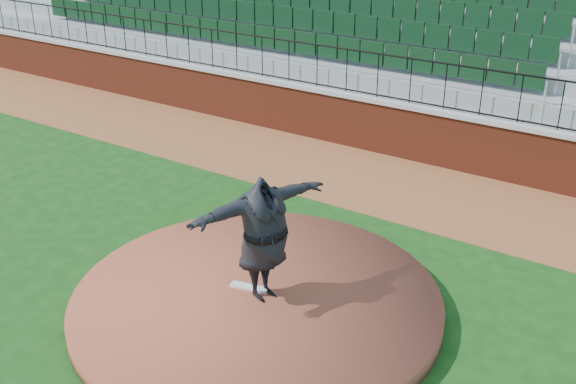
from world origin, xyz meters
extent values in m
plane|color=#144112|center=(0.00, 0.00, 0.00)|extent=(90.00, 90.00, 0.00)
cube|color=brown|center=(0.00, 5.40, 0.01)|extent=(34.00, 3.20, 0.01)
cube|color=maroon|center=(0.00, 7.00, 0.60)|extent=(34.00, 0.35, 1.20)
cube|color=#B7B7B7|center=(0.00, 7.00, 1.25)|extent=(34.00, 0.45, 0.10)
cube|color=maroon|center=(0.00, 12.52, 2.75)|extent=(34.00, 0.50, 5.50)
cylinder|color=brown|center=(0.37, 0.09, 0.12)|extent=(5.54, 5.54, 0.25)
cube|color=white|center=(0.19, 0.16, 0.27)|extent=(0.61, 0.29, 0.04)
imported|color=black|center=(0.50, 0.12, 1.21)|extent=(1.32, 2.45, 1.92)
camera|label=1|loc=(5.63, -6.93, 5.96)|focal=43.16mm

